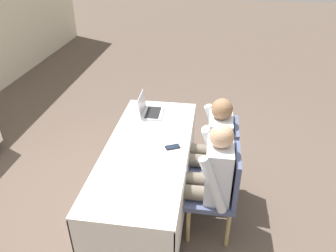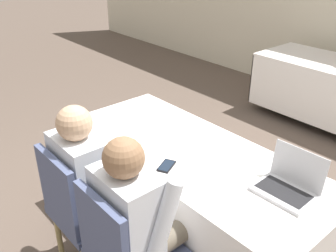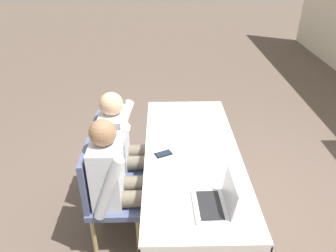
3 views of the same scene
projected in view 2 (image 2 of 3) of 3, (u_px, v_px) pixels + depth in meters
ground_plane at (189, 236)px, 2.74m from camera, size 24.00×24.00×0.00m
conference_table_near at (191, 173)px, 2.48m from camera, size 1.91×0.78×0.73m
laptop at (288, 185)px, 2.01m from camera, size 0.32×0.25×0.23m
cell_phone at (167, 166)px, 2.24m from camera, size 0.13×0.15×0.01m
paper_beside_laptop at (159, 151)px, 2.41m from camera, size 0.32×0.36×0.00m
paper_centre_table at (263, 171)px, 2.21m from camera, size 0.31×0.36×0.00m
paper_left_edge at (119, 116)px, 2.87m from camera, size 0.29×0.35×0.00m
chair_near_left at (81, 208)px, 2.26m from camera, size 0.44×0.44×0.90m
chair_near_right at (125, 251)px, 1.95m from camera, size 0.44×0.44×0.90m
person_checkered_shirt at (93, 179)px, 2.25m from camera, size 0.50×0.52×1.16m
person_white_shirt at (140, 219)px, 1.94m from camera, size 0.50×0.52×1.16m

